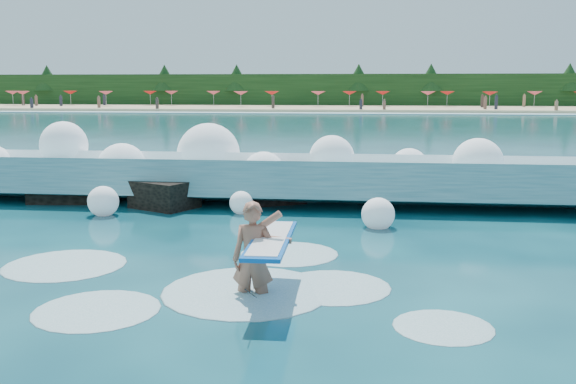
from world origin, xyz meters
name	(u,v)px	position (x,y,z in m)	size (l,w,h in m)	color
ground	(189,277)	(0.00, 0.00, 0.00)	(200.00, 200.00, 0.00)	#07303D
beach	(344,108)	(0.00, 78.00, 0.20)	(140.00, 20.00, 0.40)	tan
wet_band	(340,113)	(0.00, 67.00, 0.04)	(140.00, 5.00, 0.08)	silver
treeline	(346,91)	(0.00, 88.00, 2.50)	(140.00, 4.00, 5.00)	black
breaking_wave	(228,179)	(-0.93, 7.56, 0.60)	(19.99, 3.04, 1.72)	teal
rock_cluster	(160,189)	(-2.77, 6.97, 0.39)	(7.94, 3.15, 1.23)	black
surfer_with_board	(257,255)	(1.36, -0.87, 0.67)	(0.93, 2.96, 1.83)	#A0614A
wave_spray	(211,162)	(-1.43, 7.65, 1.09)	(15.60, 5.19, 2.30)	white
surf_foam	(216,283)	(0.55, -0.26, 0.00)	(8.43, 5.46, 0.14)	silver
beach_umbrellas	(347,93)	(0.33, 80.06, 2.25)	(111.41, 6.92, 0.50)	#DD4156
beachgoers	(409,102)	(8.65, 76.60, 1.11)	(89.84, 12.30, 1.93)	#3F332D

